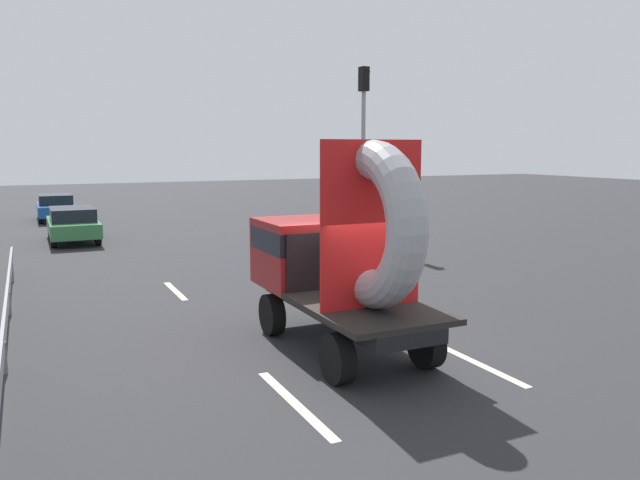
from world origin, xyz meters
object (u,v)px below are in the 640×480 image
flatbed_truck (338,253)px  oncoming_car (56,206)px  distant_sedan (73,223)px  traffic_light (363,132)px

flatbed_truck → oncoming_car: (-3.83, 24.85, -1.07)m
distant_sedan → oncoming_car: distant_sedan is taller
flatbed_truck → oncoming_car: 25.16m
flatbed_truck → distant_sedan: 16.83m
traffic_light → flatbed_truck: bearing=-121.2°
traffic_light → oncoming_car: (-10.45, 13.92, -3.61)m
distant_sedan → flatbed_truck: bearing=-77.7°
distant_sedan → traffic_light: size_ratio=0.63×
distant_sedan → oncoming_car: bearing=91.8°
flatbed_truck → distant_sedan: (-3.57, 16.41, -1.05)m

